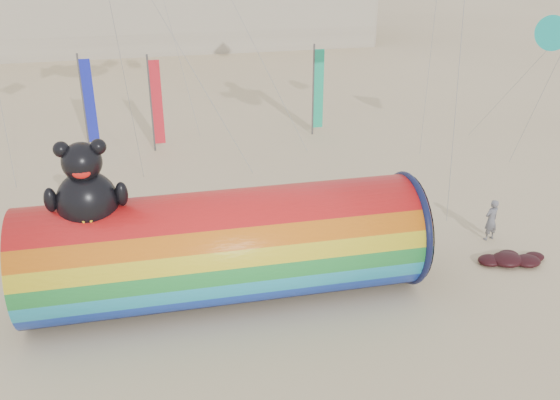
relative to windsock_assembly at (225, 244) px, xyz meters
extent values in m
plane|color=#CCB58C|center=(1.81, 0.56, -1.98)|extent=(160.00, 160.00, 0.00)
cylinder|color=red|center=(0.01, 0.00, -0.10)|extent=(12.86, 3.75, 3.75)
torus|color=#0F1438|center=(6.32, 0.00, -0.10)|extent=(0.26, 3.93, 3.93)
cylinder|color=black|center=(6.47, 0.00, -0.10)|extent=(0.06, 3.71, 3.71)
ellipsoid|color=black|center=(-4.06, 0.00, 1.94)|extent=(1.83, 1.64, 1.93)
ellipsoid|color=yellow|center=(-4.06, -0.59, 1.83)|extent=(0.94, 0.41, 0.83)
sphere|color=black|center=(-4.06, 0.00, 3.22)|extent=(1.18, 1.18, 1.18)
sphere|color=black|center=(-4.57, 0.00, 3.65)|extent=(0.47, 0.47, 0.47)
sphere|color=black|center=(-3.55, 0.00, 3.65)|extent=(0.47, 0.47, 0.47)
ellipsoid|color=red|center=(-4.06, -0.48, 3.06)|extent=(0.52, 0.19, 0.33)
ellipsoid|color=black|center=(-5.08, -0.11, 2.15)|extent=(0.39, 0.39, 0.77)
ellipsoid|color=black|center=(-3.04, -0.11, 2.15)|extent=(0.39, 0.39, 0.77)
imported|color=slate|center=(10.69, 1.72, -1.12)|extent=(0.71, 0.57, 1.71)
ellipsoid|color=#3C0A0F|center=(10.36, -0.19, -1.77)|extent=(1.17, 0.99, 0.41)
ellipsoid|color=#3C0A0F|center=(11.06, -0.39, -1.80)|extent=(0.99, 0.84, 0.34)
ellipsoid|color=#3C0A0F|center=(9.76, -0.04, -1.82)|extent=(0.91, 0.77, 0.32)
ellipsoid|color=#3C0A0F|center=(10.66, 0.21, -1.84)|extent=(0.78, 0.66, 0.27)
ellipsoid|color=#3C0A0F|center=(11.56, -0.09, -1.85)|extent=(0.73, 0.62, 0.25)
cylinder|color=#59595E|center=(-5.32, 15.80, 0.62)|extent=(0.10, 0.10, 5.20)
cube|color=#1923BE|center=(-5.01, 15.80, 0.67)|extent=(0.56, 0.06, 4.50)
cylinder|color=#59595E|center=(-1.83, 14.78, 0.62)|extent=(0.10, 0.10, 5.20)
cube|color=red|center=(-1.52, 14.78, 0.67)|extent=(0.56, 0.06, 4.50)
cylinder|color=#59595E|center=(7.21, 15.58, 0.62)|extent=(0.10, 0.10, 5.20)
cube|color=#1AAD80|center=(7.52, 15.58, 0.67)|extent=(0.56, 0.06, 4.50)
cone|color=#19C8BF|center=(15.74, 6.68, 5.09)|extent=(1.52, 1.52, 1.37)
camera|label=1|loc=(-2.06, -17.74, 9.87)|focal=40.00mm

